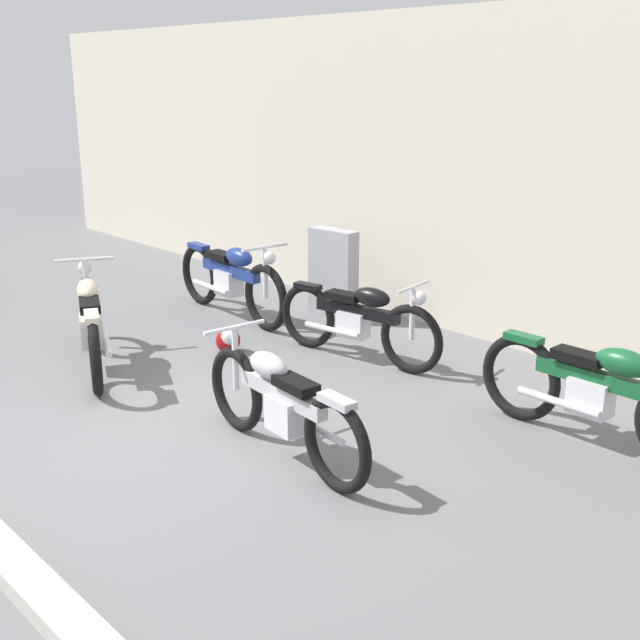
# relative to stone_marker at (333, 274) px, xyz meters

# --- Properties ---
(ground_plane) EXTENTS (40.00, 40.00, 0.00)m
(ground_plane) POSITION_rel_stone_marker_xyz_m (1.38, -3.47, -0.55)
(ground_plane) COLOR slate
(building_wall) EXTENTS (18.00, 0.30, 3.57)m
(building_wall) POSITION_rel_stone_marker_xyz_m (1.38, 0.80, 1.24)
(building_wall) COLOR beige
(building_wall) RESTS_ON ground_plane
(stone_marker) EXTENTS (0.66, 0.25, 1.10)m
(stone_marker) POSITION_rel_stone_marker_xyz_m (0.00, 0.00, 0.00)
(stone_marker) COLOR #9E9EA3
(stone_marker) RESTS_ON ground_plane
(helmet) EXTENTS (0.27, 0.27, 0.27)m
(helmet) POSITION_rel_stone_marker_xyz_m (0.15, -1.71, -0.42)
(helmet) COLOR maroon
(helmet) RESTS_ON ground_plane
(motorcycle_cream) EXTENTS (2.04, 1.12, 0.99)m
(motorcycle_cream) POSITION_rel_stone_marker_xyz_m (-0.41, -2.98, -0.07)
(motorcycle_cream) COLOR black
(motorcycle_cream) RESTS_ON ground_plane
(motorcycle_silver) EXTENTS (2.04, 0.57, 0.92)m
(motorcycle_silver) POSITION_rel_stone_marker_xyz_m (2.41, -2.87, -0.11)
(motorcycle_silver) COLOR black
(motorcycle_silver) RESTS_ON ground_plane
(motorcycle_blue) EXTENTS (2.25, 0.63, 1.01)m
(motorcycle_blue) POSITION_rel_stone_marker_xyz_m (-0.89, -0.87, -0.06)
(motorcycle_blue) COLOR black
(motorcycle_blue) RESTS_ON ground_plane
(motorcycle_green) EXTENTS (2.17, 0.61, 0.97)m
(motorcycle_green) POSITION_rel_stone_marker_xyz_m (3.98, -0.91, -0.08)
(motorcycle_green) COLOR black
(motorcycle_green) RESTS_ON ground_plane
(motorcycle_black) EXTENTS (2.01, 0.62, 0.91)m
(motorcycle_black) POSITION_rel_stone_marker_xyz_m (1.26, -0.85, -0.11)
(motorcycle_black) COLOR black
(motorcycle_black) RESTS_ON ground_plane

